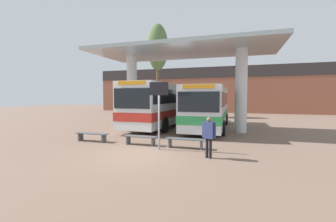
{
  "coord_description": "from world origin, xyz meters",
  "views": [
    {
      "loc": [
        4.17,
        -8.56,
        2.44
      ],
      "look_at": [
        0.0,
        4.16,
        1.6
      ],
      "focal_mm": 24.0,
      "sensor_mm": 36.0,
      "label": 1
    }
  ],
  "objects_px": {
    "transit_bus_center_bay": "(208,106)",
    "waiting_bench_mid_platform": "(92,135)",
    "pedestrian_waiting": "(209,133)",
    "info_sign_platform": "(159,102)",
    "poplar_tree_behind_left": "(158,48)",
    "waiting_bench_far_platform": "(141,138)",
    "transit_bus_left_bay": "(164,103)",
    "parked_car_street": "(138,106)",
    "waiting_bench_near_pillar": "(185,141)"
  },
  "relations": [
    {
      "from": "transit_bus_center_bay",
      "to": "waiting_bench_mid_platform",
      "type": "xyz_separation_m",
      "value": [
        -5.33,
        -7.18,
        -1.41
      ]
    },
    {
      "from": "pedestrian_waiting",
      "to": "info_sign_platform",
      "type": "bearing_deg",
      "value": -179.55
    },
    {
      "from": "pedestrian_waiting",
      "to": "poplar_tree_behind_left",
      "type": "xyz_separation_m",
      "value": [
        -8.9,
        17.77,
        7.54
      ]
    },
    {
      "from": "waiting_bench_far_platform",
      "to": "poplar_tree_behind_left",
      "type": "height_order",
      "value": "poplar_tree_behind_left"
    },
    {
      "from": "transit_bus_left_bay",
      "to": "parked_car_street",
      "type": "height_order",
      "value": "transit_bus_left_bay"
    },
    {
      "from": "info_sign_platform",
      "to": "waiting_bench_far_platform",
      "type": "bearing_deg",
      "value": 152.75
    },
    {
      "from": "waiting_bench_mid_platform",
      "to": "waiting_bench_far_platform",
      "type": "relative_size",
      "value": 1.08
    },
    {
      "from": "waiting_bench_mid_platform",
      "to": "parked_car_street",
      "type": "relative_size",
      "value": 0.43
    },
    {
      "from": "info_sign_platform",
      "to": "pedestrian_waiting",
      "type": "xyz_separation_m",
      "value": [
        2.4,
        -0.75,
        -1.21
      ]
    },
    {
      "from": "waiting_bench_near_pillar",
      "to": "waiting_bench_far_platform",
      "type": "relative_size",
      "value": 1.1
    },
    {
      "from": "pedestrian_waiting",
      "to": "waiting_bench_near_pillar",
      "type": "bearing_deg",
      "value": 150.82
    },
    {
      "from": "info_sign_platform",
      "to": "parked_car_street",
      "type": "bearing_deg",
      "value": 117.72
    },
    {
      "from": "transit_bus_left_bay",
      "to": "waiting_bench_near_pillar",
      "type": "distance_m",
      "value": 8.67
    },
    {
      "from": "waiting_bench_mid_platform",
      "to": "waiting_bench_far_platform",
      "type": "bearing_deg",
      "value": 0.0
    },
    {
      "from": "transit_bus_center_bay",
      "to": "info_sign_platform",
      "type": "relative_size",
      "value": 3.33
    },
    {
      "from": "pedestrian_waiting",
      "to": "poplar_tree_behind_left",
      "type": "distance_m",
      "value": 21.26
    },
    {
      "from": "poplar_tree_behind_left",
      "to": "waiting_bench_near_pillar",
      "type": "bearing_deg",
      "value": -65.1
    },
    {
      "from": "waiting_bench_far_platform",
      "to": "info_sign_platform",
      "type": "relative_size",
      "value": 0.56
    },
    {
      "from": "transit_bus_left_bay",
      "to": "waiting_bench_far_platform",
      "type": "relative_size",
      "value": 6.73
    },
    {
      "from": "waiting_bench_far_platform",
      "to": "info_sign_platform",
      "type": "distance_m",
      "value": 2.33
    },
    {
      "from": "waiting_bench_far_platform",
      "to": "poplar_tree_behind_left",
      "type": "xyz_separation_m",
      "value": [
        -5.26,
        16.38,
        8.2
      ]
    },
    {
      "from": "waiting_bench_near_pillar",
      "to": "waiting_bench_far_platform",
      "type": "xyz_separation_m",
      "value": [
        -2.34,
        0.0,
        -0.01
      ]
    },
    {
      "from": "transit_bus_left_bay",
      "to": "info_sign_platform",
      "type": "distance_m",
      "value": 8.72
    },
    {
      "from": "transit_bus_center_bay",
      "to": "waiting_bench_far_platform",
      "type": "distance_m",
      "value": 7.7
    },
    {
      "from": "waiting_bench_near_pillar",
      "to": "poplar_tree_behind_left",
      "type": "xyz_separation_m",
      "value": [
        -7.6,
        16.38,
        8.2
      ]
    },
    {
      "from": "waiting_bench_mid_platform",
      "to": "waiting_bench_far_platform",
      "type": "xyz_separation_m",
      "value": [
        2.92,
        0.0,
        -0.0
      ]
    },
    {
      "from": "info_sign_platform",
      "to": "transit_bus_left_bay",
      "type": "bearing_deg",
      "value": 107.34
    },
    {
      "from": "waiting_bench_far_platform",
      "to": "pedestrian_waiting",
      "type": "distance_m",
      "value": 3.95
    },
    {
      "from": "transit_bus_center_bay",
      "to": "info_sign_platform",
      "type": "xyz_separation_m",
      "value": [
        -1.17,
        -7.81,
        0.46
      ]
    },
    {
      "from": "waiting_bench_far_platform",
      "to": "transit_bus_center_bay",
      "type": "bearing_deg",
      "value": 71.46
    },
    {
      "from": "transit_bus_center_bay",
      "to": "waiting_bench_mid_platform",
      "type": "bearing_deg",
      "value": 51.7
    },
    {
      "from": "transit_bus_left_bay",
      "to": "pedestrian_waiting",
      "type": "distance_m",
      "value": 10.4
    },
    {
      "from": "transit_bus_left_bay",
      "to": "waiting_bench_far_platform",
      "type": "height_order",
      "value": "transit_bus_left_bay"
    },
    {
      "from": "waiting_bench_mid_platform",
      "to": "pedestrian_waiting",
      "type": "relative_size",
      "value": 1.15
    },
    {
      "from": "waiting_bench_near_pillar",
      "to": "info_sign_platform",
      "type": "bearing_deg",
      "value": -150.05
    },
    {
      "from": "parked_car_street",
      "to": "waiting_bench_near_pillar",
      "type": "bearing_deg",
      "value": -58.18
    },
    {
      "from": "waiting_bench_mid_platform",
      "to": "info_sign_platform",
      "type": "distance_m",
      "value": 4.6
    },
    {
      "from": "waiting_bench_near_pillar",
      "to": "waiting_bench_far_platform",
      "type": "distance_m",
      "value": 2.34
    },
    {
      "from": "transit_bus_left_bay",
      "to": "parked_car_street",
      "type": "relative_size",
      "value": 2.67
    },
    {
      "from": "info_sign_platform",
      "to": "poplar_tree_behind_left",
      "type": "distance_m",
      "value": 19.29
    },
    {
      "from": "transit_bus_left_bay",
      "to": "transit_bus_center_bay",
      "type": "bearing_deg",
      "value": 173.29
    },
    {
      "from": "info_sign_platform",
      "to": "poplar_tree_behind_left",
      "type": "height_order",
      "value": "poplar_tree_behind_left"
    },
    {
      "from": "transit_bus_center_bay",
      "to": "pedestrian_waiting",
      "type": "xyz_separation_m",
      "value": [
        1.22,
        -8.57,
        -0.76
      ]
    },
    {
      "from": "transit_bus_center_bay",
      "to": "waiting_bench_near_pillar",
      "type": "height_order",
      "value": "transit_bus_center_bay"
    },
    {
      "from": "waiting_bench_far_platform",
      "to": "parked_car_street",
      "type": "xyz_separation_m",
      "value": [
        -10.8,
        22.27,
        0.68
      ]
    },
    {
      "from": "waiting_bench_near_pillar",
      "to": "waiting_bench_mid_platform",
      "type": "height_order",
      "value": "same"
    },
    {
      "from": "waiting_bench_mid_platform",
      "to": "poplar_tree_behind_left",
      "type": "xyz_separation_m",
      "value": [
        -2.34,
        16.38,
        8.2
      ]
    },
    {
      "from": "waiting_bench_near_pillar",
      "to": "poplar_tree_behind_left",
      "type": "height_order",
      "value": "poplar_tree_behind_left"
    },
    {
      "from": "info_sign_platform",
      "to": "poplar_tree_behind_left",
      "type": "xyz_separation_m",
      "value": [
        -6.5,
        17.02,
        6.33
      ]
    },
    {
      "from": "transit_bus_center_bay",
      "to": "pedestrian_waiting",
      "type": "distance_m",
      "value": 8.69
    }
  ]
}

